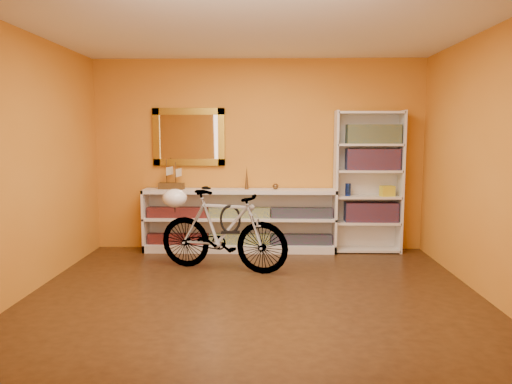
{
  "coord_description": "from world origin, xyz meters",
  "views": [
    {
      "loc": [
        0.13,
        -4.57,
        1.59
      ],
      "look_at": [
        0.0,
        0.7,
        0.95
      ],
      "focal_mm": 33.52,
      "sensor_mm": 36.0,
      "label": 1
    }
  ],
  "objects_px": {
    "console_unit": "(240,220)",
    "bookcase": "(368,182)",
    "helmet": "(175,198)",
    "bicycle": "(223,231)"
  },
  "relations": [
    {
      "from": "console_unit",
      "to": "bicycle",
      "type": "bearing_deg",
      "value": -98.48
    },
    {
      "from": "bookcase",
      "to": "helmet",
      "type": "height_order",
      "value": "bookcase"
    },
    {
      "from": "console_unit",
      "to": "bookcase",
      "type": "relative_size",
      "value": 1.37
    },
    {
      "from": "console_unit",
      "to": "helmet",
      "type": "height_order",
      "value": "helmet"
    },
    {
      "from": "helmet",
      "to": "bookcase",
      "type": "bearing_deg",
      "value": 17.8
    },
    {
      "from": "bookcase",
      "to": "helmet",
      "type": "bearing_deg",
      "value": -162.2
    },
    {
      "from": "bookcase",
      "to": "helmet",
      "type": "relative_size",
      "value": 6.49
    },
    {
      "from": "console_unit",
      "to": "helmet",
      "type": "bearing_deg",
      "value": -133.65
    },
    {
      "from": "bicycle",
      "to": "helmet",
      "type": "bearing_deg",
      "value": 90.0
    },
    {
      "from": "console_unit",
      "to": "helmet",
      "type": "xyz_separation_m",
      "value": [
        -0.73,
        -0.76,
        0.41
      ]
    }
  ]
}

